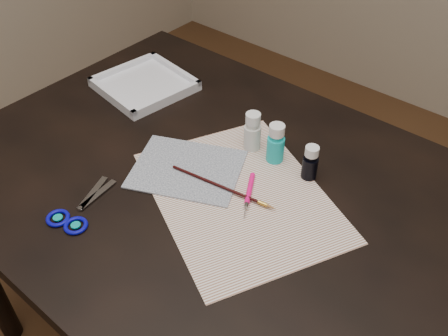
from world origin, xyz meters
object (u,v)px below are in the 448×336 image
Objects in this scene: paint_bottle_white at (252,131)px; paint_bottle_navy at (310,162)px; palette_tray at (145,84)px; canvas at (187,169)px; paint_bottle_cyan at (276,143)px; paper at (240,195)px; scissors at (82,202)px.

paint_bottle_white reaches higher than paint_bottle_navy.
paint_bottle_white reaches higher than palette_tray.
paint_bottle_cyan is at bearing 50.05° from canvas.
paper is 1.98× the size of palette_tray.
palette_tray reaches higher than scissors.
paint_bottle_navy reaches higher than palette_tray.
paint_bottle_cyan is 0.09m from paint_bottle_navy.
canvas is 0.28m from paint_bottle_navy.
paper is 5.29× the size of paint_bottle_navy.
paint_bottle_navy is at bearing -0.60° from paint_bottle_white.
palette_tray is (-0.47, 0.02, -0.04)m from paint_bottle_cyan.
canvas is at bearing -28.55° from palette_tray.
paint_bottle_cyan is (0.13, 0.16, 0.05)m from canvas.
canvas is at bearing -175.38° from paper.
paint_bottle_white reaches higher than paper.
scissors is (-0.24, -0.24, 0.00)m from paper.
scissors is (-0.23, -0.38, -0.04)m from paint_bottle_cyan.
scissors is 0.83× the size of palette_tray.
paint_bottle_white is 0.40m from palette_tray.
scissors is (-0.16, -0.38, -0.04)m from paint_bottle_white.
paper is 0.17m from paint_bottle_navy.
paint_bottle_cyan is (-0.01, 0.15, 0.05)m from paper.
paint_bottle_navy reaches higher than scissors.
palette_tray is at bearing 151.45° from canvas.
canvas is at bearing -129.95° from paint_bottle_cyan.
paint_bottle_cyan is at bearing -51.22° from scissors.
paint_bottle_white is 0.42m from scissors.
paint_bottle_white is 0.52× the size of scissors.
palette_tray is at bearing 10.01° from scissors.
paper is at bearing -85.04° from paint_bottle_cyan.
paint_bottle_cyan is 1.16× the size of paint_bottle_navy.
paint_bottle_navy is at bearing 61.17° from paper.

